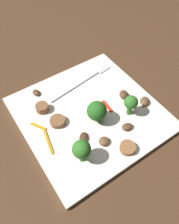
{
  "coord_description": "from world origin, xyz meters",
  "views": [
    {
      "loc": [
        -0.16,
        -0.24,
        0.39
      ],
      "look_at": [
        0.0,
        0.0,
        0.01
      ],
      "focal_mm": 35.64,
      "sensor_mm": 36.0,
      "label": 1
    }
  ],
  "objects_px": {
    "broccoli_floret_2": "(95,112)",
    "mushroom_5": "(84,138)",
    "mushroom_1": "(36,93)",
    "plate": "(90,114)",
    "mushroom_4": "(127,127)",
    "broccoli_floret_1": "(131,103)",
    "mushroom_0": "(124,94)",
    "broccoli_floret_0": "(82,150)",
    "sausage_slice_1": "(58,121)",
    "sausage_slice_0": "(42,108)",
    "mushroom_2": "(145,101)",
    "pepper_strip_0": "(48,142)",
    "sausage_slice_2": "(128,148)",
    "pepper_strip_1": "(38,126)",
    "fork": "(86,80)",
    "mushroom_3": "(104,141)",
    "pepper_strip_2": "(107,106)"
  },
  "relations": [
    {
      "from": "broccoli_floret_0",
      "to": "pepper_strip_2",
      "type": "relative_size",
      "value": 1.53
    },
    {
      "from": "plate",
      "to": "mushroom_5",
      "type": "xyz_separation_m",
      "value": [
        -0.05,
        -0.05,
        0.01
      ]
    },
    {
      "from": "broccoli_floret_1",
      "to": "mushroom_4",
      "type": "xyz_separation_m",
      "value": [
        -0.03,
        -0.03,
        -0.03
      ]
    },
    {
      "from": "broccoli_floret_2",
      "to": "sausage_slice_0",
      "type": "bearing_deg",
      "value": 131.4
    },
    {
      "from": "mushroom_3",
      "to": "pepper_strip_0",
      "type": "relative_size",
      "value": 0.37
    },
    {
      "from": "sausage_slice_0",
      "to": "sausage_slice_2",
      "type": "bearing_deg",
      "value": -62.8
    },
    {
      "from": "mushroom_2",
      "to": "pepper_strip_1",
      "type": "relative_size",
      "value": 0.73
    },
    {
      "from": "broccoli_floret_1",
      "to": "mushroom_5",
      "type": "xyz_separation_m",
      "value": [
        -0.12,
        0.0,
        -0.03
      ]
    },
    {
      "from": "pepper_strip_0",
      "to": "plate",
      "type": "bearing_deg",
      "value": 8.11
    },
    {
      "from": "fork",
      "to": "mushroom_4",
      "type": "height_order",
      "value": "mushroom_4"
    },
    {
      "from": "broccoli_floret_1",
      "to": "mushroom_2",
      "type": "height_order",
      "value": "broccoli_floret_1"
    },
    {
      "from": "broccoli_floret_0",
      "to": "pepper_strip_2",
      "type": "bearing_deg",
      "value": 32.79
    },
    {
      "from": "mushroom_2",
      "to": "pepper_strip_0",
      "type": "height_order",
      "value": "mushroom_2"
    },
    {
      "from": "mushroom_1",
      "to": "pepper_strip_2",
      "type": "height_order",
      "value": "mushroom_1"
    },
    {
      "from": "broccoli_floret_2",
      "to": "broccoli_floret_0",
      "type": "bearing_deg",
      "value": -140.46
    },
    {
      "from": "pepper_strip_2",
      "to": "sausage_slice_0",
      "type": "bearing_deg",
      "value": 149.62
    },
    {
      "from": "broccoli_floret_1",
      "to": "sausage_slice_2",
      "type": "bearing_deg",
      "value": -131.99
    },
    {
      "from": "mushroom_5",
      "to": "sausage_slice_1",
      "type": "bearing_deg",
      "value": 110.54
    },
    {
      "from": "plate",
      "to": "mushroom_1",
      "type": "xyz_separation_m",
      "value": [
        -0.07,
        0.11,
        0.01
      ]
    },
    {
      "from": "broccoli_floret_0",
      "to": "mushroom_1",
      "type": "xyz_separation_m",
      "value": [
        0.0,
        0.19,
        -0.03
      ]
    },
    {
      "from": "sausage_slice_1",
      "to": "pepper_strip_1",
      "type": "bearing_deg",
      "value": 160.21
    },
    {
      "from": "broccoli_floret_1",
      "to": "mushroom_4",
      "type": "height_order",
      "value": "broccoli_floret_1"
    },
    {
      "from": "mushroom_1",
      "to": "mushroom_4",
      "type": "height_order",
      "value": "mushroom_4"
    },
    {
      "from": "fork",
      "to": "pepper_strip_2",
      "type": "height_order",
      "value": "same"
    },
    {
      "from": "pepper_strip_1",
      "to": "mushroom_4",
      "type": "bearing_deg",
      "value": -35.12
    },
    {
      "from": "broccoli_floret_0",
      "to": "sausage_slice_0",
      "type": "distance_m",
      "value": 0.15
    },
    {
      "from": "broccoli_floret_1",
      "to": "mushroom_1",
      "type": "xyz_separation_m",
      "value": [
        -0.14,
        0.16,
        -0.03
      ]
    },
    {
      "from": "broccoli_floret_2",
      "to": "mushroom_5",
      "type": "distance_m",
      "value": 0.06
    },
    {
      "from": "sausage_slice_2",
      "to": "pepper_strip_1",
      "type": "bearing_deg",
      "value": 129.67
    },
    {
      "from": "sausage_slice_0",
      "to": "pepper_strip_2",
      "type": "distance_m",
      "value": 0.14
    },
    {
      "from": "sausage_slice_1",
      "to": "mushroom_0",
      "type": "height_order",
      "value": "mushroom_0"
    },
    {
      "from": "broccoli_floret_2",
      "to": "pepper_strip_0",
      "type": "height_order",
      "value": "broccoli_floret_2"
    },
    {
      "from": "sausage_slice_1",
      "to": "mushroom_4",
      "type": "relative_size",
      "value": 1.35
    },
    {
      "from": "broccoli_floret_1",
      "to": "mushroom_0",
      "type": "relative_size",
      "value": 2.11
    },
    {
      "from": "broccoli_floret_0",
      "to": "mushroom_3",
      "type": "distance_m",
      "value": 0.06
    },
    {
      "from": "plate",
      "to": "mushroom_4",
      "type": "xyz_separation_m",
      "value": [
        0.04,
        -0.08,
        0.01
      ]
    },
    {
      "from": "plate",
      "to": "broccoli_floret_1",
      "type": "relative_size",
      "value": 5.63
    },
    {
      "from": "broccoli_floret_2",
      "to": "sausage_slice_2",
      "type": "distance_m",
      "value": 0.09
    },
    {
      "from": "sausage_slice_0",
      "to": "sausage_slice_2",
      "type": "distance_m",
      "value": 0.2
    },
    {
      "from": "broccoli_floret_0",
      "to": "sausage_slice_0",
      "type": "relative_size",
      "value": 2.0
    },
    {
      "from": "broccoli_floret_0",
      "to": "sausage_slice_1",
      "type": "distance_m",
      "value": 0.1
    },
    {
      "from": "broccoli_floret_2",
      "to": "mushroom_1",
      "type": "bearing_deg",
      "value": 116.11
    },
    {
      "from": "mushroom_2",
      "to": "broccoli_floret_1",
      "type": "bearing_deg",
      "value": -177.39
    },
    {
      "from": "sausage_slice_1",
      "to": "mushroom_1",
      "type": "bearing_deg",
      "value": 90.72
    },
    {
      "from": "broccoli_floret_1",
      "to": "sausage_slice_1",
      "type": "relative_size",
      "value": 1.58
    },
    {
      "from": "plate",
      "to": "sausage_slice_2",
      "type": "height_order",
      "value": "sausage_slice_2"
    },
    {
      "from": "broccoli_floret_1",
      "to": "pepper_strip_1",
      "type": "xyz_separation_m",
      "value": [
        -0.18,
        0.08,
        -0.03
      ]
    },
    {
      "from": "sausage_slice_1",
      "to": "mushroom_3",
      "type": "height_order",
      "value": "same"
    },
    {
      "from": "plate",
      "to": "mushroom_4",
      "type": "bearing_deg",
      "value": -62.55
    },
    {
      "from": "pepper_strip_1",
      "to": "fork",
      "type": "bearing_deg",
      "value": 20.58
    }
  ]
}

